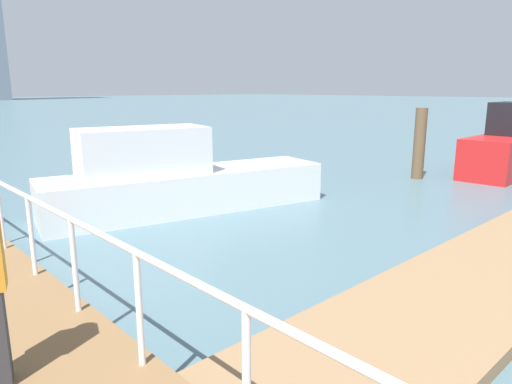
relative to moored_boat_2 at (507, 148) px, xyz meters
The scene contains 6 objects.
ground_plane 15.30m from the moored_boat_2, 138.93° to the left, with size 300.00×300.00×0.00m, color slate.
floating_dock 10.43m from the moored_boat_2, 162.66° to the right, with size 10.17×2.00×0.18m, color #93704C.
boardwalk_railing 14.68m from the moored_boat_2, behind, with size 0.06×30.62×1.08m.
dock_piling_4 3.30m from the moored_boat_2, 150.97° to the left, with size 0.36×0.36×2.21m, color brown.
moored_boat_2 is the anchor object (origin of this frame).
moored_boat_3 11.18m from the moored_boat_2, 162.23° to the left, with size 6.74×2.96×1.96m.
Camera 1 is at (-4.92, 4.53, 2.80)m, focal length 32.44 mm.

